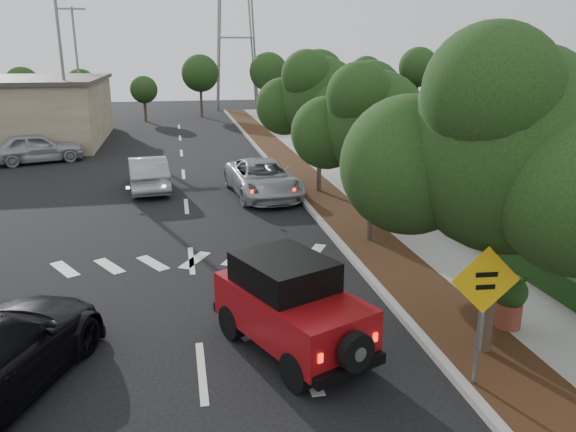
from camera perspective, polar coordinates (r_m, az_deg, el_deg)
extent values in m
plane|color=black|center=(11.21, -8.75, -15.39)|extent=(120.00, 120.00, 0.00)
cube|color=#9E9B93|center=(22.82, 1.32, 1.78)|extent=(0.20, 70.00, 0.15)
cube|color=black|center=(23.05, 3.75, 1.86)|extent=(1.80, 70.00, 0.12)
cube|color=gray|center=(23.60, 8.22, 2.08)|extent=(2.00, 70.00, 0.12)
cube|color=black|center=(24.02, 11.41, 3.01)|extent=(0.80, 70.00, 0.80)
cylinder|color=black|center=(12.12, -5.69, -10.64)|extent=(0.54, 0.78, 0.74)
cylinder|color=black|center=(12.81, 0.01, -8.99)|extent=(0.54, 0.78, 0.74)
cylinder|color=black|center=(10.41, 0.88, -15.51)|extent=(0.54, 0.78, 0.74)
cylinder|color=black|center=(11.20, 7.05, -13.15)|extent=(0.54, 0.78, 0.74)
cube|color=maroon|center=(11.35, 0.40, -9.65)|extent=(2.91, 3.81, 0.93)
cube|color=black|center=(11.25, -0.41, -5.67)|extent=(2.16, 2.34, 0.59)
cube|color=maroon|center=(12.37, -3.13, -7.77)|extent=(1.73, 1.47, 0.76)
cube|color=black|center=(10.33, 6.35, -15.27)|extent=(1.52, 0.79, 0.20)
cylinder|color=black|center=(10.04, 6.93, -13.55)|extent=(0.73, 0.47, 0.70)
cube|color=#FF190C|center=(9.80, 3.33, -14.24)|extent=(0.10, 0.07, 0.17)
cube|color=#FF190C|center=(10.54, 8.88, -12.08)|extent=(0.10, 0.07, 0.17)
imported|color=#A8A9AF|center=(23.43, -2.59, 3.83)|extent=(2.95, 5.53, 1.48)
imported|color=#95979C|center=(25.16, -14.02, 4.25)|extent=(2.01, 4.63, 1.48)
imported|color=#A0A1A7|center=(33.30, -24.22, 6.34)|extent=(5.15, 3.38, 1.63)
cylinder|color=slate|center=(10.51, 18.94, -10.14)|extent=(0.09, 0.09, 2.39)
cube|color=yellow|center=(10.16, 19.44, -6.19)|extent=(1.22, 0.14, 1.22)
cube|color=black|center=(10.10, 19.55, -5.64)|extent=(0.39, 0.05, 0.09)
cube|color=black|center=(10.18, 19.43, -6.83)|extent=(0.34, 0.04, 0.09)
cylinder|color=brown|center=(13.19, 21.45, -9.28)|extent=(0.59, 0.59, 0.56)
sphere|color=black|center=(12.98, 21.70, -7.16)|extent=(0.70, 0.70, 0.70)
imported|color=black|center=(12.95, 21.74, -6.84)|extent=(0.62, 0.55, 0.66)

